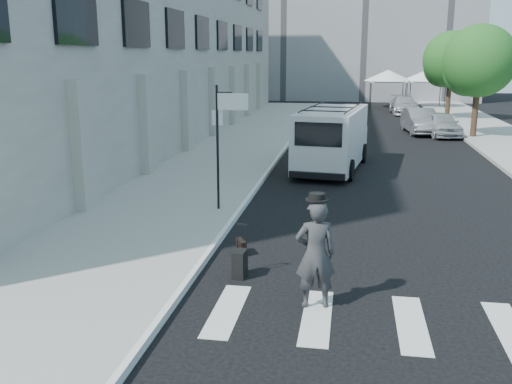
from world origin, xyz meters
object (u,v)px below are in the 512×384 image
(suitcase, at_px, (240,263))
(parked_car_b, at_px, (420,121))
(parked_car_c, at_px, (404,105))
(parked_car_a, at_px, (441,124))
(cargo_van, at_px, (333,138))
(briefcase, at_px, (241,247))
(businessman, at_px, (316,254))

(suitcase, distance_m, parked_car_b, 23.99)
(parked_car_b, height_order, parked_car_c, parked_car_b)
(parked_car_a, bearing_deg, cargo_van, -126.52)
(briefcase, distance_m, parked_car_a, 22.09)
(parked_car_c, bearing_deg, suitcase, -102.22)
(parked_car_a, bearing_deg, parked_car_c, 86.90)
(suitcase, distance_m, cargo_van, 11.97)
(briefcase, xyz_separation_m, suitcase, (0.24, -1.36, 0.12))
(businessman, height_order, parked_car_a, businessman)
(businessman, height_order, suitcase, businessman)
(suitcase, xyz_separation_m, parked_car_b, (6.08, 23.20, 0.42))
(suitcase, xyz_separation_m, parked_car_a, (7.10, 22.19, 0.39))
(briefcase, bearing_deg, parked_car_c, 51.32)
(businessman, relative_size, cargo_van, 0.30)
(businessman, bearing_deg, parked_car_b, -112.73)
(briefcase, relative_size, suitcase, 0.40)
(briefcase, xyz_separation_m, parked_car_c, (6.31, 33.05, 0.51))
(parked_car_a, distance_m, parked_car_c, 12.26)
(businessman, relative_size, parked_car_a, 0.50)
(parked_car_a, xyz_separation_m, parked_car_b, (-1.02, 1.01, 0.03))
(briefcase, height_order, cargo_van, cargo_van)
(suitcase, relative_size, parked_car_c, 0.23)
(businessman, relative_size, parked_car_b, 0.46)
(briefcase, bearing_deg, suitcase, -108.04)
(parked_car_c, bearing_deg, parked_car_b, -92.20)
(businessman, distance_m, parked_car_b, 24.77)
(suitcase, bearing_deg, cargo_van, 87.36)
(businessman, distance_m, briefcase, 3.23)
(parked_car_b, bearing_deg, cargo_van, -117.95)
(briefcase, bearing_deg, cargo_van, 53.04)
(parked_car_b, bearing_deg, businessman, -106.14)
(suitcase, height_order, cargo_van, cargo_van)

